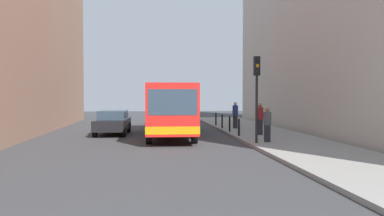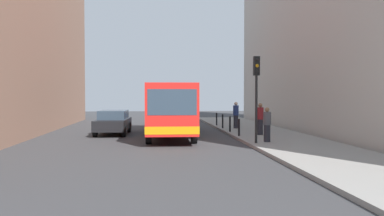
% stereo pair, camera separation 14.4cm
% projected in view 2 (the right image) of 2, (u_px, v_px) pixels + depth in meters
% --- Properties ---
extents(ground_plane, '(80.00, 80.00, 0.00)m').
position_uv_depth(ground_plane, '(179.00, 142.00, 20.60)').
color(ground_plane, '#38383A').
extents(sidewalk, '(4.40, 40.00, 0.15)m').
position_uv_depth(sidewalk, '(281.00, 140.00, 21.12)').
color(sidewalk, gray).
rests_on(sidewalk, ground).
extents(building_right, '(7.00, 32.00, 16.88)m').
position_uv_depth(building_right, '(355.00, 0.00, 25.42)').
color(building_right, '#BCB7AD').
rests_on(building_right, ground).
extents(bus, '(2.76, 11.07, 3.00)m').
position_uv_depth(bus, '(170.00, 107.00, 23.88)').
color(bus, red).
rests_on(bus, ground).
extents(car_beside_bus, '(2.03, 4.48, 1.48)m').
position_uv_depth(car_beside_bus, '(113.00, 122.00, 24.69)').
color(car_beside_bus, black).
rests_on(car_beside_bus, ground).
extents(car_behind_bus, '(2.13, 4.52, 1.48)m').
position_uv_depth(car_behind_bus, '(165.00, 115.00, 33.77)').
color(car_behind_bus, navy).
rests_on(car_behind_bus, ground).
extents(traffic_light, '(0.28, 0.33, 4.10)m').
position_uv_depth(traffic_light, '(256.00, 83.00, 18.89)').
color(traffic_light, black).
rests_on(traffic_light, sidewalk).
extents(bollard_near, '(0.11, 0.11, 0.95)m').
position_uv_depth(bollard_near, '(239.00, 127.00, 22.29)').
color(bollard_near, black).
rests_on(bollard_near, sidewalk).
extents(bollard_mid, '(0.11, 0.11, 0.95)m').
position_uv_depth(bollard_mid, '(230.00, 124.00, 24.90)').
color(bollard_mid, black).
rests_on(bollard_mid, sidewalk).
extents(bollard_far, '(0.11, 0.11, 0.95)m').
position_uv_depth(bollard_far, '(223.00, 121.00, 27.51)').
color(bollard_far, black).
rests_on(bollard_far, sidewalk).
extents(bollard_farthest, '(0.11, 0.11, 0.95)m').
position_uv_depth(bollard_farthest, '(217.00, 119.00, 30.12)').
color(bollard_farthest, black).
rests_on(bollard_farthest, sidewalk).
extents(pedestrian_near_signal, '(0.38, 0.38, 1.68)m').
position_uv_depth(pedestrian_near_signal, '(267.00, 125.00, 19.46)').
color(pedestrian_near_signal, '#26262D').
rests_on(pedestrian_near_signal, sidewalk).
extents(pedestrian_mid_sidewalk, '(0.38, 0.38, 1.82)m').
position_uv_depth(pedestrian_mid_sidewalk, '(260.00, 119.00, 22.91)').
color(pedestrian_mid_sidewalk, '#26262D').
rests_on(pedestrian_mid_sidewalk, sidewalk).
extents(pedestrian_far_sidewalk, '(0.38, 0.38, 1.81)m').
position_uv_depth(pedestrian_far_sidewalk, '(236.00, 115.00, 27.47)').
color(pedestrian_far_sidewalk, '#26262D').
rests_on(pedestrian_far_sidewalk, sidewalk).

